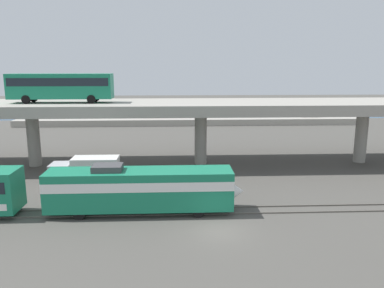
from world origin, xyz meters
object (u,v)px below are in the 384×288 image
(parked_car_2, at_px, (309,113))
(parked_car_3, at_px, (85,113))
(transit_bus_on_overpass, at_px, (61,85))
(parked_car_1, at_px, (147,112))
(train_locomotive, at_px, (149,187))
(service_truck_west, at_px, (87,171))
(parked_car_4, at_px, (159,113))
(parked_car_0, at_px, (184,112))

(parked_car_2, height_order, parked_car_3, same)
(transit_bus_on_overpass, distance_m, parked_car_1, 38.85)
(train_locomotive, relative_size, service_truck_west, 2.41)
(transit_bus_on_overpass, bearing_deg, service_truck_west, -61.83)
(train_locomotive, distance_m, parked_car_4, 50.51)
(parked_car_0, bearing_deg, parked_car_1, 2.02)
(train_locomotive, height_order, service_truck_west, train_locomotive)
(parked_car_0, bearing_deg, parked_car_3, 3.58)
(parked_car_1, distance_m, parked_car_4, 3.68)
(parked_car_4, bearing_deg, parked_car_0, 26.83)
(train_locomotive, relative_size, parked_car_3, 3.64)
(parked_car_1, bearing_deg, parked_car_4, -41.22)
(train_locomotive, bearing_deg, parked_car_3, 108.10)
(train_locomotive, relative_size, parked_car_0, 3.56)
(train_locomotive, bearing_deg, service_truck_west, 132.52)
(service_truck_west, bearing_deg, parked_car_1, -93.73)
(service_truck_west, bearing_deg, parked_car_0, -103.61)
(transit_bus_on_overpass, height_order, parked_car_0, transit_bus_on_overpass)
(parked_car_3, relative_size, parked_car_4, 1.04)
(parked_car_3, bearing_deg, parked_car_0, 3.58)
(parked_car_0, xyz_separation_m, parked_car_4, (-5.36, -2.71, -0.00))
(transit_bus_on_overpass, xyz_separation_m, parked_car_0, (15.49, 37.63, -7.76))
(parked_car_4, bearing_deg, parked_car_1, 138.78)
(train_locomotive, xyz_separation_m, parked_car_2, (30.86, 49.37, -0.12))
(parked_car_1, bearing_deg, parked_car_2, -5.86)
(parked_car_3, height_order, parked_car_4, same)
(transit_bus_on_overpass, height_order, service_truck_west, transit_bus_on_overpass)
(train_locomotive, height_order, parked_car_1, train_locomotive)
(transit_bus_on_overpass, height_order, parked_car_1, transit_bus_on_overpass)
(service_truck_west, xyz_separation_m, parked_car_1, (2.97, 45.55, 0.44))
(parked_car_1, bearing_deg, train_locomotive, -85.90)
(parked_car_0, relative_size, parked_car_3, 1.02)
(parked_car_2, relative_size, parked_car_4, 0.93)
(transit_bus_on_overpass, distance_m, parked_car_2, 54.48)
(service_truck_west, relative_size, parked_car_2, 1.68)
(parked_car_3, bearing_deg, parked_car_2, -3.00)
(transit_bus_on_overpass, xyz_separation_m, parked_car_2, (42.02, 33.79, -7.77))
(parked_car_3, bearing_deg, train_locomotive, -71.90)
(parked_car_0, distance_m, parked_car_4, 6.01)
(transit_bus_on_overpass, bearing_deg, train_locomotive, -54.39)
(service_truck_west, distance_m, parked_car_0, 47.16)
(parked_car_0, xyz_separation_m, parked_car_3, (-21.30, -1.33, 0.00))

